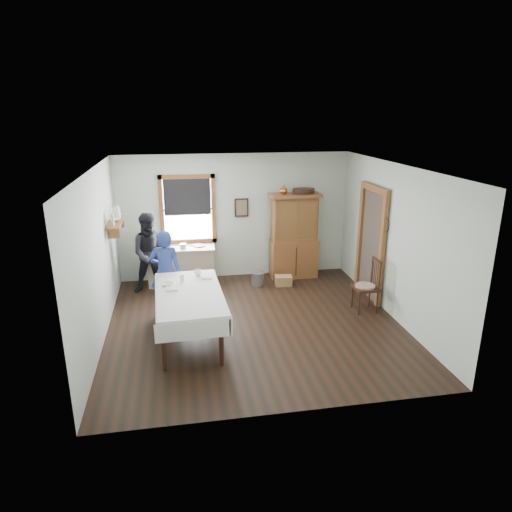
% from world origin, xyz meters
% --- Properties ---
extents(room, '(5.01, 5.01, 2.70)m').
position_xyz_m(room, '(0.00, 0.00, 1.35)').
color(room, black).
rests_on(room, ground).
extents(window, '(1.18, 0.07, 1.48)m').
position_xyz_m(window, '(-1.00, 2.46, 1.63)').
color(window, white).
rests_on(window, room).
extents(doorway, '(0.09, 1.14, 2.22)m').
position_xyz_m(doorway, '(2.46, 0.85, 1.16)').
color(doorway, '#493D34').
rests_on(doorway, room).
extents(wall_shelf, '(0.24, 1.00, 0.44)m').
position_xyz_m(wall_shelf, '(-2.37, 1.54, 1.57)').
color(wall_shelf, brown).
rests_on(wall_shelf, room).
extents(framed_picture, '(0.30, 0.04, 0.40)m').
position_xyz_m(framed_picture, '(0.15, 2.46, 1.55)').
color(framed_picture, '#321A11').
rests_on(framed_picture, room).
extents(rug_beater, '(0.01, 0.27, 0.27)m').
position_xyz_m(rug_beater, '(2.45, 0.30, 1.72)').
color(rug_beater, black).
rests_on(rug_beater, room).
extents(work_counter, '(1.45, 0.62, 0.81)m').
position_xyz_m(work_counter, '(-1.19, 2.16, 0.41)').
color(work_counter, tan).
rests_on(work_counter, room).
extents(china_hutch, '(1.10, 0.52, 1.86)m').
position_xyz_m(china_hutch, '(1.27, 2.21, 0.93)').
color(china_hutch, brown).
rests_on(china_hutch, room).
extents(dining_table, '(1.15, 2.08, 0.82)m').
position_xyz_m(dining_table, '(-1.11, -0.36, 0.41)').
color(dining_table, silver).
rests_on(dining_table, room).
extents(spindle_chair, '(0.47, 0.47, 1.00)m').
position_xyz_m(spindle_chair, '(2.10, 0.18, 0.50)').
color(spindle_chair, '#321A11').
rests_on(spindle_chair, room).
extents(pail, '(0.28, 0.28, 0.28)m').
position_xyz_m(pail, '(0.39, 1.79, 0.14)').
color(pail, gray).
rests_on(pail, room).
extents(wicker_basket, '(0.38, 0.29, 0.21)m').
position_xyz_m(wicker_basket, '(0.92, 1.69, 0.10)').
color(wicker_basket, '#A37A4A').
rests_on(wicker_basket, room).
extents(woman_blue, '(0.54, 0.36, 1.44)m').
position_xyz_m(woman_blue, '(-1.49, 0.79, 0.72)').
color(woman_blue, navy).
rests_on(woman_blue, room).
extents(figure_dark, '(0.78, 0.63, 1.52)m').
position_xyz_m(figure_dark, '(-1.78, 1.83, 0.76)').
color(figure_dark, black).
rests_on(figure_dark, room).
extents(table_cup_a, '(0.15, 0.15, 0.10)m').
position_xyz_m(table_cup_a, '(-0.93, 0.40, 0.87)').
color(table_cup_a, white).
rests_on(table_cup_a, dining_table).
extents(table_cup_b, '(0.11, 0.11, 0.09)m').
position_xyz_m(table_cup_b, '(-1.21, 0.19, 0.86)').
color(table_cup_b, white).
rests_on(table_cup_b, dining_table).
extents(table_bowl, '(0.22, 0.22, 0.05)m').
position_xyz_m(table_bowl, '(-1.44, -0.02, 0.84)').
color(table_bowl, white).
rests_on(table_bowl, dining_table).
extents(counter_book, '(0.27, 0.29, 0.02)m').
position_xyz_m(counter_book, '(-0.92, 2.15, 0.82)').
color(counter_book, '#6E6049').
rests_on(counter_book, work_counter).
extents(counter_bowl, '(0.19, 0.19, 0.06)m').
position_xyz_m(counter_bowl, '(-1.68, 2.13, 0.84)').
color(counter_bowl, white).
rests_on(counter_bowl, work_counter).
extents(shelf_bowl, '(0.22, 0.22, 0.05)m').
position_xyz_m(shelf_bowl, '(-2.37, 1.55, 1.60)').
color(shelf_bowl, white).
rests_on(shelf_bowl, wall_shelf).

